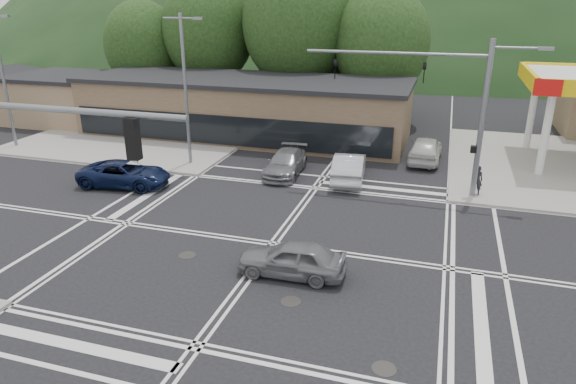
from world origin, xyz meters
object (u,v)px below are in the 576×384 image
(car_blue_west, at_px, (125,174))
(car_northbound, at_px, (286,163))
(car_queue_a, at_px, (349,167))
(car_grey_center, at_px, (292,258))
(pedestrian, at_px, (477,180))
(car_queue_b, at_px, (426,149))

(car_blue_west, xyz_separation_m, car_northbound, (7.88, 4.58, -0.01))
(car_queue_a, height_order, car_northbound, car_queue_a)
(car_grey_center, bearing_deg, car_queue_a, 177.92)
(car_grey_center, distance_m, pedestrian, 12.63)
(car_queue_a, distance_m, car_northbound, 3.78)
(car_grey_center, xyz_separation_m, car_queue_b, (3.96, 16.23, 0.12))
(car_queue_a, height_order, car_queue_b, car_queue_b)
(car_northbound, bearing_deg, car_queue_a, -2.81)
(pedestrian, bearing_deg, car_queue_a, -5.78)
(car_grey_center, bearing_deg, pedestrian, 145.16)
(car_queue_a, bearing_deg, car_grey_center, 83.65)
(car_northbound, distance_m, pedestrian, 10.63)
(car_blue_west, relative_size, car_queue_b, 1.05)
(car_blue_west, height_order, pedestrian, pedestrian)
(car_blue_west, bearing_deg, car_queue_b, -65.44)
(car_grey_center, distance_m, car_queue_a, 11.23)
(car_queue_a, relative_size, pedestrian, 3.08)
(car_grey_center, height_order, car_queue_b, car_queue_b)
(car_queue_b, height_order, pedestrian, pedestrian)
(car_queue_b, distance_m, pedestrian, 6.31)
(car_blue_west, distance_m, pedestrian, 18.92)
(car_queue_b, relative_size, car_northbound, 1.01)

